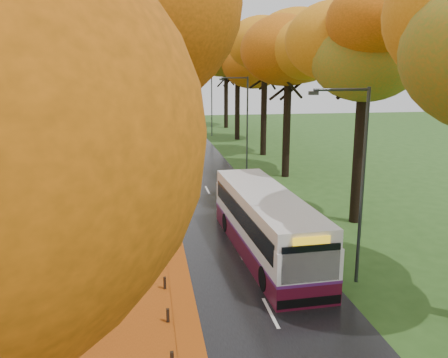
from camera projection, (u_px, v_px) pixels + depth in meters
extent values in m
cube|color=black|center=(206.00, 187.00, 35.43)|extent=(6.50, 90.00, 0.04)
cube|color=silver|center=(206.00, 187.00, 35.43)|extent=(0.12, 90.00, 0.01)
cube|color=#80350B|center=(81.00, 192.00, 34.02)|extent=(12.00, 90.00, 0.02)
cube|color=#B04D12|center=(165.00, 188.00, 34.95)|extent=(0.90, 90.00, 0.01)
cylinder|color=black|center=(61.00, 214.00, 14.64)|extent=(0.60, 0.60, 8.58)
ellipsoid|color=orange|center=(46.00, 33.00, 13.41)|extent=(9.20, 9.20, 7.18)
cylinder|color=black|center=(84.00, 148.00, 25.05)|extent=(0.60, 0.60, 9.15)
ellipsoid|color=orange|center=(76.00, 35.00, 23.74)|extent=(8.00, 8.00, 6.24)
cylinder|color=black|center=(110.00, 133.00, 34.88)|extent=(0.60, 0.60, 8.00)
ellipsoid|color=orange|center=(106.00, 63.00, 33.74)|extent=(9.20, 9.20, 7.18)
cylinder|color=black|center=(112.00, 114.00, 46.25)|extent=(0.60, 0.60, 8.58)
ellipsoid|color=orange|center=(109.00, 58.00, 45.02)|extent=(8.00, 8.00, 6.24)
cylinder|color=black|center=(123.00, 103.00, 56.85)|extent=(0.60, 0.60, 9.15)
ellipsoid|color=orange|center=(121.00, 54.00, 55.54)|extent=(9.20, 9.20, 7.18)
cylinder|color=black|center=(122.00, 102.00, 66.49)|extent=(0.60, 0.60, 8.00)
ellipsoid|color=orange|center=(120.00, 66.00, 65.35)|extent=(8.00, 8.00, 6.24)
cylinder|color=black|center=(359.00, 143.00, 26.43)|extent=(0.60, 0.60, 9.22)
ellipsoid|color=#D56310|center=(366.00, 36.00, 25.12)|extent=(8.20, 8.20, 6.40)
cylinder|color=black|center=(287.00, 127.00, 37.99)|extent=(0.60, 0.60, 8.19)
ellipsoid|color=#D56310|center=(289.00, 61.00, 36.81)|extent=(9.20, 9.20, 7.18)
cylinder|color=black|center=(264.00, 112.00, 47.63)|extent=(0.60, 0.60, 8.70)
ellipsoid|color=#D56310|center=(265.00, 56.00, 46.38)|extent=(8.20, 8.20, 6.40)
cylinder|color=black|center=(237.00, 102.00, 58.04)|extent=(0.60, 0.60, 9.22)
ellipsoid|color=#D56310|center=(238.00, 54.00, 56.73)|extent=(9.20, 9.20, 7.18)
cylinder|color=black|center=(226.00, 100.00, 69.78)|extent=(0.60, 0.60, 8.19)
ellipsoid|color=#D56310|center=(226.00, 64.00, 68.61)|extent=(8.20, 8.20, 6.40)
cube|color=black|center=(168.00, 316.00, 16.54)|extent=(0.11, 0.11, 0.52)
cube|color=black|center=(165.00, 283.00, 19.04)|extent=(0.11, 0.11, 0.52)
cube|color=black|center=(162.00, 258.00, 21.54)|extent=(0.11, 0.11, 0.52)
cube|color=black|center=(161.00, 238.00, 24.04)|extent=(0.11, 0.11, 0.52)
cube|color=black|center=(159.00, 222.00, 26.53)|extent=(0.11, 0.11, 0.52)
cylinder|color=#333538|center=(362.00, 189.00, 18.85)|extent=(0.14, 0.14, 8.00)
cylinder|color=#333538|center=(342.00, 90.00, 17.78)|extent=(2.20, 0.11, 0.11)
cube|color=#333538|center=(314.00, 93.00, 17.64)|extent=(0.35, 0.18, 0.14)
cylinder|color=#333538|center=(247.00, 125.00, 39.99)|extent=(0.14, 0.14, 8.00)
cylinder|color=#333538|center=(235.00, 78.00, 38.92)|extent=(2.20, 0.11, 0.11)
cube|color=#333538|center=(221.00, 79.00, 38.78)|extent=(0.35, 0.18, 0.14)
cylinder|color=#333538|center=(212.00, 105.00, 61.12)|extent=(0.14, 0.14, 8.00)
cylinder|color=#333538|center=(203.00, 74.00, 60.06)|extent=(2.20, 0.11, 0.11)
cube|color=#333538|center=(194.00, 75.00, 59.91)|extent=(0.35, 0.18, 0.14)
cube|color=#490B1D|center=(265.00, 244.00, 22.65)|extent=(3.07, 11.30, 0.92)
cube|color=silver|center=(266.00, 221.00, 22.39)|extent=(3.07, 11.30, 1.32)
cube|color=silver|center=(266.00, 201.00, 22.16)|extent=(3.00, 11.07, 0.71)
cube|color=#531C63|center=(265.00, 234.00, 22.53)|extent=(3.09, 11.32, 0.12)
cube|color=black|center=(266.00, 213.00, 22.30)|extent=(3.05, 10.40, 0.86)
cube|color=black|center=(311.00, 264.00, 17.04)|extent=(2.24, 0.17, 1.42)
cube|color=yellow|center=(312.00, 241.00, 16.84)|extent=(1.40, 0.13, 0.28)
cube|color=black|center=(309.00, 301.00, 17.41)|extent=(2.50, 0.24, 0.36)
cylinder|color=black|center=(265.00, 279.00, 18.78)|extent=(0.33, 1.03, 1.02)
cylinder|color=black|center=(320.00, 274.00, 19.24)|extent=(0.33, 1.03, 1.02)
cylinder|color=black|center=(227.00, 222.00, 25.60)|extent=(0.33, 1.03, 1.02)
cylinder|color=black|center=(268.00, 220.00, 26.06)|extent=(0.33, 1.03, 1.02)
imported|color=silver|center=(169.00, 162.00, 41.25)|extent=(2.77, 4.44, 1.41)
imported|color=#929599|center=(166.00, 147.00, 48.52)|extent=(2.27, 4.49, 1.41)
imported|color=black|center=(163.00, 139.00, 54.57)|extent=(2.70, 4.93, 1.35)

